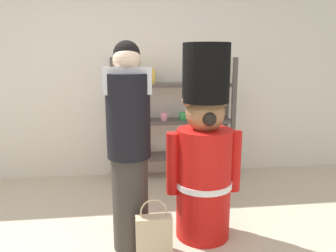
# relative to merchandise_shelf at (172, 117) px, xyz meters

# --- Properties ---
(back_wall) EXTENTS (6.40, 0.12, 2.60)m
(back_wall) POSITION_rel_merchandise_shelf_xyz_m (-0.62, 0.22, 0.52)
(back_wall) COLOR silver
(back_wall) RESTS_ON ground_plane
(merchandise_shelf) EXTENTS (1.52, 0.35, 1.53)m
(merchandise_shelf) POSITION_rel_merchandise_shelf_xyz_m (0.00, 0.00, 0.00)
(merchandise_shelf) COLOR #4C4742
(merchandise_shelf) RESTS_ON ground_plane
(teddy_bear_guard) EXTENTS (0.64, 0.48, 1.65)m
(teddy_bear_guard) POSITION_rel_merchandise_shelf_xyz_m (0.07, -1.46, -0.04)
(teddy_bear_guard) COLOR red
(teddy_bear_guard) RESTS_ON ground_plane
(person_shopper) EXTENTS (0.35, 0.34, 1.66)m
(person_shopper) POSITION_rel_merchandise_shelf_xyz_m (-0.55, -1.56, 0.08)
(person_shopper) COLOR #38332D
(person_shopper) RESTS_ON ground_plane
(shopping_bag) EXTENTS (0.27, 0.10, 0.52)m
(shopping_bag) POSITION_rel_merchandise_shelf_xyz_m (-0.39, -1.82, -0.58)
(shopping_bag) COLOR #C1AD89
(shopping_bag) RESTS_ON ground_plane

